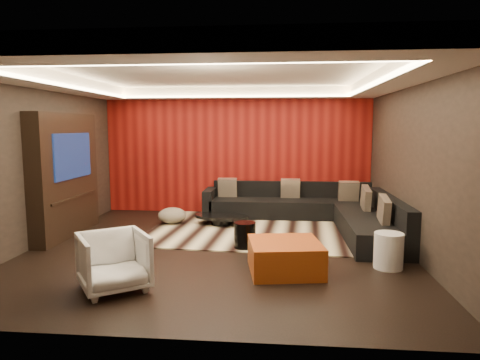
# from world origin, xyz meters

# --- Properties ---
(floor) EXTENTS (6.00, 6.00, 0.02)m
(floor) POSITION_xyz_m (0.00, 0.00, -0.01)
(floor) COLOR black
(floor) RESTS_ON ground
(ceiling) EXTENTS (6.00, 6.00, 0.02)m
(ceiling) POSITION_xyz_m (0.00, 0.00, 2.81)
(ceiling) COLOR silver
(ceiling) RESTS_ON ground
(wall_back) EXTENTS (6.00, 0.02, 2.80)m
(wall_back) POSITION_xyz_m (0.00, 3.01, 1.40)
(wall_back) COLOR black
(wall_back) RESTS_ON ground
(wall_left) EXTENTS (0.02, 6.00, 2.80)m
(wall_left) POSITION_xyz_m (-3.01, 0.00, 1.40)
(wall_left) COLOR black
(wall_left) RESTS_ON ground
(wall_right) EXTENTS (0.02, 6.00, 2.80)m
(wall_right) POSITION_xyz_m (3.01, 0.00, 1.40)
(wall_right) COLOR black
(wall_right) RESTS_ON ground
(red_feature_wall) EXTENTS (5.98, 0.05, 2.78)m
(red_feature_wall) POSITION_xyz_m (0.00, 2.97, 1.40)
(red_feature_wall) COLOR #6B0C0A
(red_feature_wall) RESTS_ON ground
(soffit_back) EXTENTS (6.00, 0.60, 0.22)m
(soffit_back) POSITION_xyz_m (0.00, 2.70, 2.69)
(soffit_back) COLOR silver
(soffit_back) RESTS_ON ground
(soffit_front) EXTENTS (6.00, 0.60, 0.22)m
(soffit_front) POSITION_xyz_m (0.00, -2.70, 2.69)
(soffit_front) COLOR silver
(soffit_front) RESTS_ON ground
(soffit_left) EXTENTS (0.60, 4.80, 0.22)m
(soffit_left) POSITION_xyz_m (-2.70, 0.00, 2.69)
(soffit_left) COLOR silver
(soffit_left) RESTS_ON ground
(soffit_right) EXTENTS (0.60, 4.80, 0.22)m
(soffit_right) POSITION_xyz_m (2.70, 0.00, 2.69)
(soffit_right) COLOR silver
(soffit_right) RESTS_ON ground
(cove_back) EXTENTS (4.80, 0.08, 0.04)m
(cove_back) POSITION_xyz_m (0.00, 2.36, 2.60)
(cove_back) COLOR #FFD899
(cove_back) RESTS_ON ground
(cove_front) EXTENTS (4.80, 0.08, 0.04)m
(cove_front) POSITION_xyz_m (0.00, -2.36, 2.60)
(cove_front) COLOR #FFD899
(cove_front) RESTS_ON ground
(cove_left) EXTENTS (0.08, 4.80, 0.04)m
(cove_left) POSITION_xyz_m (-2.36, 0.00, 2.60)
(cove_left) COLOR #FFD899
(cove_left) RESTS_ON ground
(cove_right) EXTENTS (0.08, 4.80, 0.04)m
(cove_right) POSITION_xyz_m (2.36, 0.00, 2.60)
(cove_right) COLOR #FFD899
(cove_right) RESTS_ON ground
(tv_surround) EXTENTS (0.30, 2.00, 2.20)m
(tv_surround) POSITION_xyz_m (-2.85, 0.60, 1.10)
(tv_surround) COLOR black
(tv_surround) RESTS_ON ground
(tv_screen) EXTENTS (0.04, 1.30, 0.80)m
(tv_screen) POSITION_xyz_m (-2.69, 0.60, 1.45)
(tv_screen) COLOR black
(tv_screen) RESTS_ON ground
(tv_shelf) EXTENTS (0.04, 1.60, 0.04)m
(tv_shelf) POSITION_xyz_m (-2.69, 0.60, 0.70)
(tv_shelf) COLOR black
(tv_shelf) RESTS_ON ground
(rug) EXTENTS (4.19, 3.26, 0.02)m
(rug) POSITION_xyz_m (0.57, 1.28, 0.01)
(rug) COLOR beige
(rug) RESTS_ON floor
(coffee_table) EXTENTS (1.34, 1.34, 0.19)m
(coffee_table) POSITION_xyz_m (-0.17, 1.65, 0.11)
(coffee_table) COLOR black
(coffee_table) RESTS_ON rug
(drum_stool) EXTENTS (0.42, 0.42, 0.41)m
(drum_stool) POSITION_xyz_m (0.43, 0.03, 0.23)
(drum_stool) COLOR black
(drum_stool) RESTS_ON rug
(striped_pouf) EXTENTS (0.70, 0.70, 0.31)m
(striped_pouf) POSITION_xyz_m (-1.18, 1.67, 0.18)
(striped_pouf) COLOR beige
(striped_pouf) RESTS_ON rug
(white_side_table) EXTENTS (0.51, 0.51, 0.50)m
(white_side_table) POSITION_xyz_m (2.50, -0.74, 0.25)
(white_side_table) COLOR silver
(white_side_table) RESTS_ON floor
(orange_ottoman) EXTENTS (1.07, 1.07, 0.42)m
(orange_ottoman) POSITION_xyz_m (1.06, -1.02, 0.21)
(orange_ottoman) COLOR #914212
(orange_ottoman) RESTS_ON floor
(armchair) EXTENTS (1.06, 1.07, 0.71)m
(armchair) POSITION_xyz_m (-0.99, -1.87, 0.35)
(armchair) COLOR silver
(armchair) RESTS_ON floor
(sectional_sofa) EXTENTS (3.65, 3.50, 0.75)m
(sectional_sofa) POSITION_xyz_m (1.73, 1.86, 0.26)
(sectional_sofa) COLOR black
(sectional_sofa) RESTS_ON floor
(throw_pillows) EXTENTS (3.11, 2.73, 0.50)m
(throw_pillows) POSITION_xyz_m (1.75, 1.90, 0.62)
(throw_pillows) COLOR tan
(throw_pillows) RESTS_ON sectional_sofa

